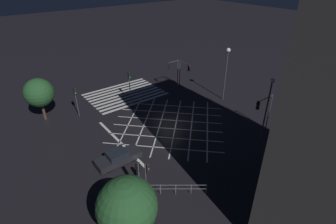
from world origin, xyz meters
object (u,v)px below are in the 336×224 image
(traffic_light_nw_main, at_px, (263,107))
(street_lamp_east, at_px, (227,61))
(traffic_light_ne_main, at_px, (146,172))
(street_lamp_west, at_px, (266,109))
(traffic_light_ne_cross, at_px, (138,173))
(traffic_light_se_cross, at_px, (76,96))
(waiting_car, at_px, (118,157))
(traffic_light_sw_main, at_px, (173,69))
(traffic_light_median_south, at_px, (129,81))
(traffic_light_sw_cross, at_px, (185,70))
(street_tree_far, at_px, (39,93))
(street_tree_near, at_px, (127,206))

(traffic_light_nw_main, bearing_deg, street_lamp_east, -110.85)
(traffic_light_ne_main, relative_size, street_lamp_west, 0.38)
(street_lamp_east, height_order, street_lamp_west, street_lamp_west)
(traffic_light_ne_cross, bearing_deg, traffic_light_se_cross, -3.15)
(traffic_light_ne_main, xyz_separation_m, traffic_light_ne_cross, (0.71, -0.13, 0.26))
(street_lamp_east, bearing_deg, traffic_light_se_cross, -23.25)
(traffic_light_ne_main, distance_m, street_lamp_east, 20.78)
(traffic_light_nw_main, distance_m, waiting_car, 16.64)
(traffic_light_sw_main, distance_m, waiting_car, 19.00)
(street_lamp_east, relative_size, street_lamp_west, 0.89)
(traffic_light_median_south, distance_m, traffic_light_se_cross, 7.54)
(traffic_light_se_cross, relative_size, traffic_light_sw_cross, 0.94)
(traffic_light_sw_cross, bearing_deg, street_lamp_west, -15.56)
(traffic_light_ne_cross, relative_size, traffic_light_sw_cross, 0.82)
(traffic_light_nw_main, bearing_deg, street_tree_far, -44.10)
(traffic_light_sw_cross, bearing_deg, waiting_car, -60.28)
(traffic_light_sw_cross, relative_size, traffic_light_sw_main, 0.97)
(traffic_light_sw_main, height_order, street_lamp_east, street_lamp_east)
(traffic_light_se_cross, height_order, street_tree_near, street_tree_near)
(street_tree_far, height_order, waiting_car, street_tree_far)
(traffic_light_median_south, distance_m, traffic_light_nw_main, 17.92)
(street_tree_near, bearing_deg, waiting_car, -112.37)
(traffic_light_sw_cross, bearing_deg, street_tree_far, -100.29)
(street_lamp_west, bearing_deg, traffic_light_ne_main, -12.55)
(street_lamp_east, xyz_separation_m, street_tree_near, (22.22, 11.59, -2.11))
(traffic_light_se_cross, relative_size, traffic_light_nw_main, 0.90)
(traffic_light_ne_main, height_order, traffic_light_se_cross, traffic_light_se_cross)
(traffic_light_nw_main, bearing_deg, traffic_light_ne_main, -0.52)
(street_lamp_west, bearing_deg, waiting_car, -32.90)
(street_tree_near, bearing_deg, street_lamp_west, -177.77)
(street_tree_near, bearing_deg, street_lamp_east, -152.44)
(traffic_light_ne_main, height_order, street_lamp_west, street_lamp_west)
(traffic_light_median_south, height_order, street_tree_near, street_tree_near)
(traffic_light_sw_cross, bearing_deg, traffic_light_ne_cross, -50.07)
(traffic_light_sw_main, distance_m, street_lamp_east, 8.62)
(traffic_light_median_south, bearing_deg, waiting_car, -35.56)
(traffic_light_ne_cross, xyz_separation_m, street_lamp_west, (-12.48, 2.76, 2.89))
(traffic_light_ne_main, relative_size, traffic_light_se_cross, 0.78)
(traffic_light_sw_cross, height_order, street_lamp_west, street_lamp_west)
(traffic_light_ne_main, xyz_separation_m, traffic_light_sw_main, (-15.28, -15.88, 0.98))
(traffic_light_sw_cross, distance_m, street_lamp_west, 18.01)
(traffic_light_ne_cross, xyz_separation_m, traffic_light_sw_cross, (-17.28, -14.46, 0.64))
(traffic_light_median_south, relative_size, street_lamp_west, 0.52)
(traffic_light_median_south, height_order, traffic_light_ne_cross, traffic_light_median_south)
(traffic_light_sw_main, xyz_separation_m, street_lamp_east, (-3.41, 7.51, 2.52))
(street_lamp_east, bearing_deg, traffic_light_sw_cross, -71.16)
(traffic_light_ne_main, height_order, street_lamp_east, street_lamp_east)
(waiting_car, bearing_deg, street_tree_far, 104.50)
(traffic_light_ne_main, distance_m, street_tree_far, 18.63)
(traffic_light_ne_cross, bearing_deg, traffic_light_sw_main, -45.44)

